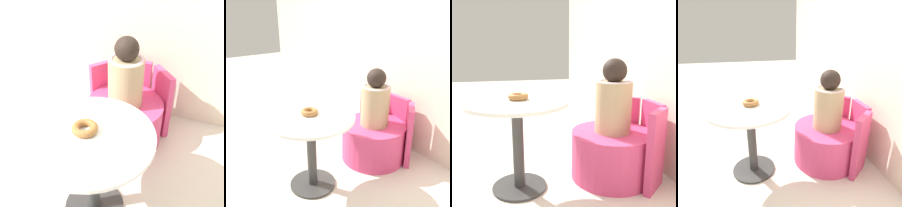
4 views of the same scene
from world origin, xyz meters
The scene contains 7 objects.
ground_plane centered at (0.00, 0.00, 0.00)m, with size 12.00×12.00×0.00m, color beige.
back_wall centered at (0.00, 1.13, 1.20)m, with size 6.00×0.06×2.40m.
round_table centered at (0.05, -0.03, 0.47)m, with size 0.69×0.69×0.64m.
tub_chair centered at (0.03, 0.67, 0.18)m, with size 0.61×0.61×0.36m.
booth_backrest centered at (0.03, 0.92, 0.29)m, with size 0.71×0.26×0.57m.
child_figure centered at (0.03, 0.67, 0.61)m, with size 0.26×0.26×0.54m.
donut centered at (0.01, -0.02, 0.66)m, with size 0.14×0.14×0.04m.
Camera 3 is at (1.78, -0.11, 0.99)m, focal length 42.00 mm.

